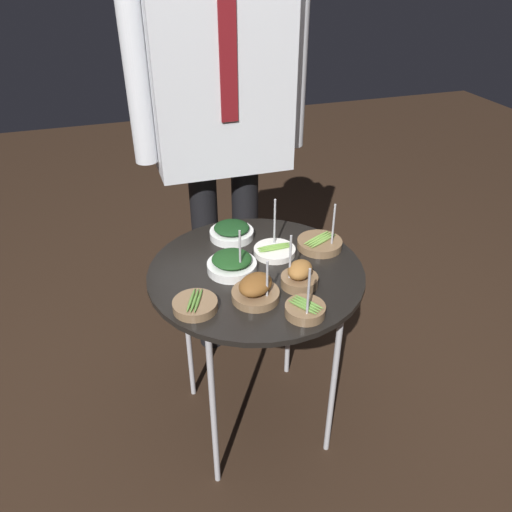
% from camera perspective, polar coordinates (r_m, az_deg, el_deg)
% --- Properties ---
extents(ground_plane, '(8.00, 8.00, 0.00)m').
position_cam_1_polar(ground_plane, '(2.05, -0.00, -18.08)').
color(ground_plane, black).
extents(serving_cart, '(0.68, 0.68, 0.70)m').
position_cam_1_polar(serving_cart, '(1.60, -0.00, -3.02)').
color(serving_cart, black).
rests_on(serving_cart, ground_plane).
extents(bowl_spinach_back_right, '(0.16, 0.16, 0.16)m').
position_cam_1_polar(bowl_spinach_back_right, '(1.55, -2.77, -0.88)').
color(bowl_spinach_back_right, white).
rests_on(bowl_spinach_back_right, serving_cart).
extents(bowl_spinach_near_rim, '(0.15, 0.15, 0.05)m').
position_cam_1_polar(bowl_spinach_near_rim, '(1.73, -2.80, 2.79)').
color(bowl_spinach_near_rim, white).
rests_on(bowl_spinach_near_rim, serving_cart).
extents(bowl_asparagus_mid_left, '(0.11, 0.11, 0.17)m').
position_cam_1_polar(bowl_asparagus_mid_left, '(1.39, 5.64, -6.08)').
color(bowl_asparagus_mid_left, brown).
rests_on(bowl_asparagus_mid_left, serving_cart).
extents(bowl_roast_mid_right, '(0.11, 0.11, 0.17)m').
position_cam_1_polar(bowl_roast_mid_right, '(1.49, 4.99, -2.27)').
color(bowl_roast_mid_right, brown).
rests_on(bowl_roast_mid_right, serving_cart).
extents(bowl_roast_front_right, '(0.14, 0.14, 0.14)m').
position_cam_1_polar(bowl_roast_front_right, '(1.43, -0.05, -3.89)').
color(bowl_roast_front_right, brown).
rests_on(bowl_roast_front_right, serving_cart).
extents(bowl_asparagus_center, '(0.14, 0.14, 0.18)m').
position_cam_1_polar(bowl_asparagus_center, '(1.64, 2.14, 0.65)').
color(bowl_asparagus_center, silver).
rests_on(bowl_asparagus_center, serving_cart).
extents(bowl_asparagus_back_left, '(0.15, 0.15, 0.17)m').
position_cam_1_polar(bowl_asparagus_back_left, '(1.69, 7.29, 1.44)').
color(bowl_asparagus_back_left, brown).
rests_on(bowl_asparagus_back_left, serving_cart).
extents(bowl_asparagus_far_rim, '(0.13, 0.13, 0.04)m').
position_cam_1_polar(bowl_asparagus_far_rim, '(1.41, -6.97, -5.57)').
color(bowl_asparagus_far_rim, brown).
rests_on(bowl_asparagus_far_rim, serving_cart).
extents(waiter_figure, '(0.64, 0.24, 1.73)m').
position_cam_1_polar(waiter_figure, '(1.84, -4.05, 17.16)').
color(waiter_figure, black).
rests_on(waiter_figure, ground_plane).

